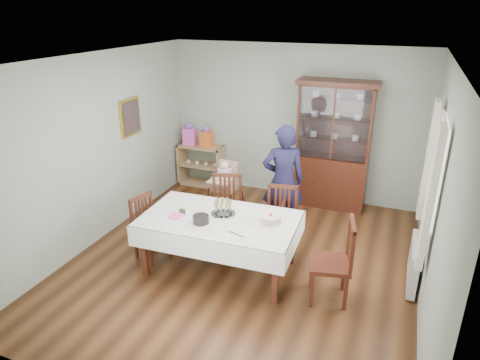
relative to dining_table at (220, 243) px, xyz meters
The scene contains 25 objects.
floor 0.52m from the dining_table, 50.58° to the left, with size 5.00×5.00×0.00m, color #593319.
room_shell 1.56m from the dining_table, 74.43° to the left, with size 5.00×5.00×5.00m.
dining_table is the anchor object (origin of this frame).
china_cabinet 2.81m from the dining_table, 68.95° to the left, with size 1.30×0.48×2.18m.
sideboard 2.97m from the dining_table, 120.87° to the left, with size 0.90×0.38×0.80m.
picture_frame 2.60m from the dining_table, 151.75° to the left, with size 0.04×0.48×0.58m, color gold.
window 2.77m from the dining_table, 13.19° to the left, with size 0.04×1.02×1.22m, color white.
curtain_left 2.61m from the dining_table, ahead, with size 0.07×0.30×1.55m, color silver.
curtain_right 2.87m from the dining_table, 26.58° to the left, with size 0.07×0.30×1.55m, color silver.
radiator 2.45m from the dining_table, 13.51° to the left, with size 0.10×0.80×0.55m, color white.
chair_far_left 0.73m from the dining_table, 106.90° to the left, with size 0.56×0.56×1.01m.
chair_far_right 0.91m from the dining_table, 46.25° to the left, with size 0.51×0.51×0.98m.
chair_end_left 1.02m from the dining_table, behind, with size 0.50×0.50×0.89m.
chair_end_right 1.47m from the dining_table, ahead, with size 0.56×0.56×1.04m.
woman 1.43m from the dining_table, 69.33° to the left, with size 0.63×0.41×1.72m, color black.
high_chair 1.41m from the dining_table, 110.54° to the left, with size 0.51×0.51×1.02m.
champagne_tray 0.45m from the dining_table, 86.95° to the left, with size 0.32×0.32×0.19m.
birthday_cake 0.79m from the dining_table, ahead, with size 0.29×0.29×0.20m.
plate_stack_dark 0.50m from the dining_table, 128.87° to the right, with size 0.20×0.20×0.10m, color black.
plate_stack_white 0.52m from the dining_table, 68.12° to the right, with size 0.21×0.21×0.09m, color white.
napkin_stack 0.68m from the dining_table, 161.66° to the right, with size 0.15×0.15×0.02m, color #F45AC7.
cutlery 0.68m from the dining_table, behind, with size 0.11×0.17×0.01m, color silver, non-canonical shape.
cake_knife 0.61m from the dining_table, 41.89° to the right, with size 0.25×0.02×0.01m, color silver.
gift_bag_pink 3.14m from the dining_table, 124.63° to the left, with size 0.25×0.18×0.43m.
gift_bag_orange 2.95m from the dining_table, 118.78° to the left, with size 0.22×0.16×0.41m.
Camera 1 is at (1.80, -4.71, 3.28)m, focal length 32.00 mm.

